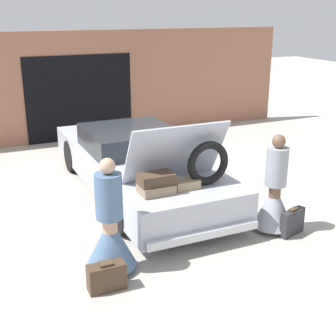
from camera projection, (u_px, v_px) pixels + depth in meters
ground_plane at (137, 190)px, 9.00m from camera, size 40.00×40.00×0.00m
garage_wall_back at (79, 87)px, 12.13m from camera, size 12.00×0.14×2.80m
car at (136, 163)px, 8.82m from camera, size 1.90×5.35×1.72m
person_left at (110, 232)px, 6.09m from camera, size 0.67×0.67×1.57m
person_right at (274, 197)px, 7.22m from camera, size 0.63×0.63×1.55m
suitcase_beside_left_person at (107, 277)px, 5.78m from camera, size 0.47×0.21×0.38m
suitcase_beside_right_person at (292, 222)px, 7.18m from camera, size 0.49×0.26×0.44m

